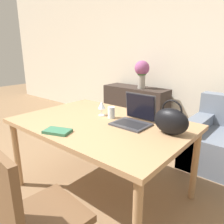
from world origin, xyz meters
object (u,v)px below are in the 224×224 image
chair (29,214)px  drinking_glass (111,112)px  wine_glass (102,106)px  flower_vase (142,71)px  laptop (135,116)px  handbag (171,121)px

chair → drinking_glass: size_ratio=8.50×
wine_glass → flower_vase: flower_vase is taller
flower_vase → drinking_glass: bearing=-67.0°
drinking_glass → chair: bearing=-73.7°
chair → laptop: bearing=97.4°
drinking_glass → wine_glass: size_ratio=0.76×
handbag → flower_vase: (-1.29, 1.59, 0.18)m
drinking_glass → handbag: size_ratio=0.39×
chair → handbag: (0.31, 1.06, 0.33)m
laptop → flower_vase: 1.83m
chair → drinking_glass: 1.16m
drinking_glass → wine_glass: wine_glass is taller
wine_glass → flower_vase: (-0.54, 1.58, 0.19)m
laptop → drinking_glass: laptop is taller
chair → laptop: laptop is taller
handbag → flower_vase: flower_vase is taller
chair → wine_glass: size_ratio=6.43×
chair → drinking_glass: chair is taller
laptop → drinking_glass: 0.27m
flower_vase → handbag: bearing=-50.9°
wine_glass → handbag: size_ratio=0.52×
chair → drinking_glass: (-0.31, 1.08, 0.28)m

